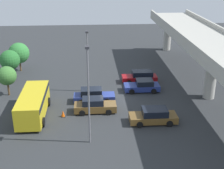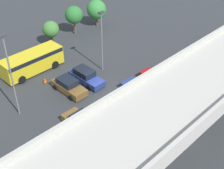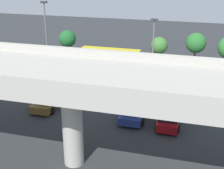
% 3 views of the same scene
% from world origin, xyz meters
% --- Properties ---
extents(ground_plane, '(92.36, 92.36, 0.00)m').
position_xyz_m(ground_plane, '(0.00, 0.00, 0.00)').
color(ground_plane, '#2D3033').
extents(highway_overpass, '(44.45, 6.53, 7.26)m').
position_xyz_m(highway_overpass, '(0.00, 11.77, 5.94)').
color(highway_overpass, '#ADAAA0').
rests_on(highway_overpass, ground_plane).
extents(parked_car_0, '(2.00, 4.67, 1.57)m').
position_xyz_m(parked_car_0, '(-5.70, 4.37, 0.75)').
color(parked_car_0, maroon).
rests_on(parked_car_0, ground_plane).
extents(parked_car_1, '(2.19, 4.41, 1.49)m').
position_xyz_m(parked_car_1, '(-2.60, 4.16, 0.69)').
color(parked_car_1, navy).
rests_on(parked_car_1, ground_plane).
extents(parked_car_2, '(1.99, 4.76, 1.62)m').
position_xyz_m(parked_car_2, '(0.14, -2.05, 0.75)').
color(parked_car_2, navy).
rests_on(parked_car_2, ground_plane).
extents(parked_car_3, '(2.01, 4.54, 1.60)m').
position_xyz_m(parked_car_3, '(2.79, -1.96, 0.74)').
color(parked_car_3, brown).
rests_on(parked_car_3, ground_plane).
extents(parked_car_4, '(2.15, 4.81, 1.54)m').
position_xyz_m(parked_car_4, '(5.63, 3.95, 0.72)').
color(parked_car_4, brown).
rests_on(parked_car_4, ground_plane).
extents(shuttle_bus, '(7.71, 2.81, 2.52)m').
position_xyz_m(shuttle_bus, '(3.26, -8.40, 1.52)').
color(shuttle_bus, gold).
rests_on(shuttle_bus, ground_plane).
extents(lamp_post_near_aisle, '(0.70, 0.35, 7.66)m').
position_xyz_m(lamp_post_near_aisle, '(-3.06, -2.61, 4.51)').
color(lamp_post_near_aisle, slate).
rests_on(lamp_post_near_aisle, ground_plane).
extents(lamp_post_mid_lot, '(0.70, 0.35, 9.00)m').
position_xyz_m(lamp_post_mid_lot, '(8.88, -2.52, 5.21)').
color(lamp_post_mid_lot, slate).
rests_on(lamp_post_mid_lot, ground_plane).
extents(tree_front_left, '(3.02, 3.02, 4.27)m').
position_xyz_m(tree_front_left, '(-11.46, -12.69, 2.75)').
color(tree_front_left, brown).
rests_on(tree_front_left, ground_plane).
extents(tree_front_centre, '(2.66, 2.66, 4.36)m').
position_xyz_m(tree_front_centre, '(-7.22, -12.99, 3.02)').
color(tree_front_centre, brown).
rests_on(tree_front_centre, ground_plane).
extents(tree_front_right, '(2.30, 2.30, 3.66)m').
position_xyz_m(tree_front_right, '(-2.51, -12.34, 2.50)').
color(tree_front_right, brown).
rests_on(tree_front_right, ground_plane).
extents(traffic_cone, '(0.44, 0.44, 0.70)m').
position_xyz_m(traffic_cone, '(3.70, -5.31, 0.33)').
color(traffic_cone, black).
rests_on(traffic_cone, ground_plane).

